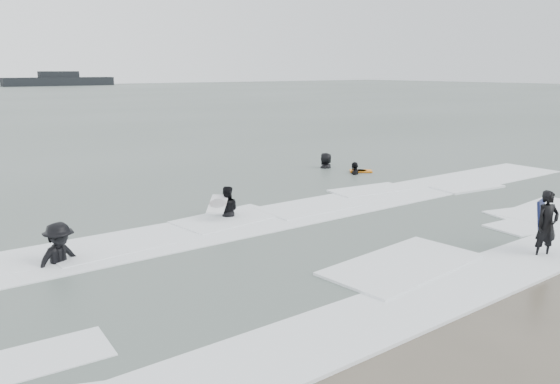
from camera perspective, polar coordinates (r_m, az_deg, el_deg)
ground at (r=12.08m, az=14.29°, el=-9.36°), size 320.00×320.00×0.00m
surfer_centre at (r=14.75m, az=25.80°, el=-6.19°), size 0.71×0.57×1.68m
surfer_wading at (r=16.74m, az=-5.57°, el=-2.79°), size 0.96×0.90×1.56m
surfer_breaker at (r=13.73m, az=-21.91°, el=-7.19°), size 1.39×1.08×1.90m
surfer_right_near at (r=23.70m, az=7.81°, el=1.76°), size 1.04×0.98×1.73m
surfer_right_far at (r=25.02m, az=4.80°, el=2.42°), size 1.07×1.08×1.89m
surf_foam at (r=14.54m, az=3.03°, el=-4.99°), size 30.03×9.06×0.09m
bodyboards at (r=18.06m, az=8.46°, el=-0.09°), size 9.95×10.86×1.25m
vessel_horizon at (r=160.83m, az=-22.08°, el=10.74°), size 28.17×5.03×3.82m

